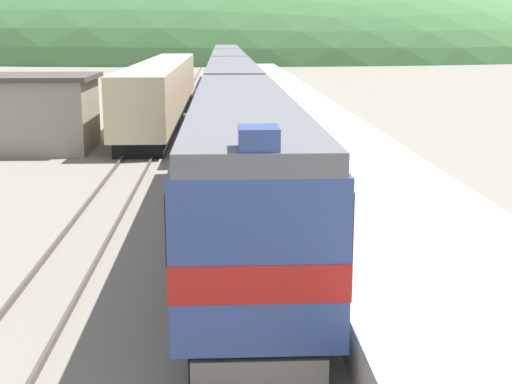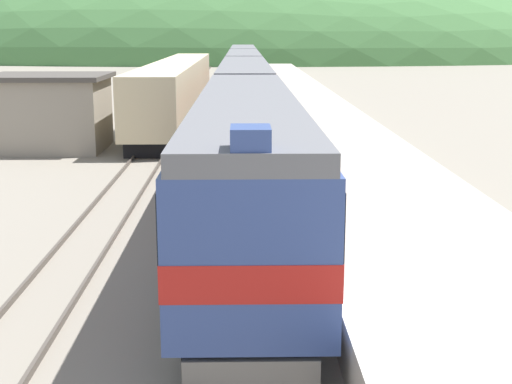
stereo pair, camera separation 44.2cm
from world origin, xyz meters
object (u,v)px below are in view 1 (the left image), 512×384
Objects in this scene: express_train_lead_car at (242,162)px; carriage_second at (232,96)px; carriage_third at (228,74)px; carriage_fourth at (227,63)px; siding_train at (164,89)px.

carriage_second is (0.00, 21.75, -0.01)m from express_train_lead_car.
express_train_lead_car is 0.94× the size of carriage_third.
carriage_fourth is at bearing 90.00° from carriage_second.
express_train_lead_car reaches higher than siding_train.
carriage_third is at bearing 90.00° from carriage_second.
carriage_fourth is at bearing 90.00° from carriage_third.
express_train_lead_car is 21.75m from carriage_second.
carriage_second and carriage_fourth have the same top height.
siding_train is at bearing 98.82° from express_train_lead_car.
express_train_lead_car is 0.94× the size of carriage_second.
carriage_third is 1.00× the size of carriage_fourth.
carriage_second is at bearing 90.00° from express_train_lead_car.
carriage_second is 1.00× the size of carriage_fourth.
express_train_lead_car is at bearing -90.00° from carriage_third.
carriage_third is at bearing 71.21° from siding_train.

